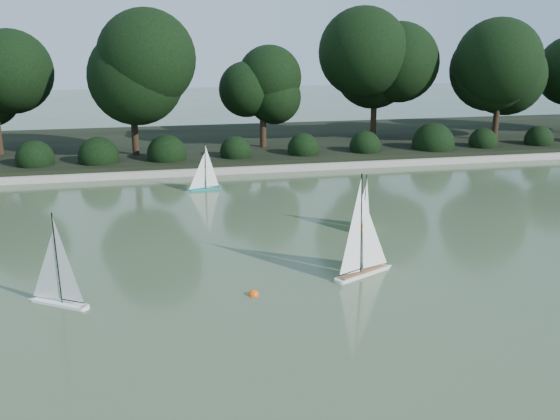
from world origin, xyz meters
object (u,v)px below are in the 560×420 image
object	(u,v)px
sailboat_white_a	(54,289)
race_buoy	(254,295)
sailboat_white_b	(367,257)
sailboat_teal	(202,183)
sailboat_orange	(361,220)

from	to	relation	value
sailboat_white_a	race_buoy	world-z (taller)	sailboat_white_a
sailboat_white_b	sailboat_white_a	bearing A→B (deg)	-178.10
sailboat_teal	sailboat_orange	bearing A→B (deg)	-54.88
sailboat_white_a	sailboat_orange	xyz separation A→B (m)	(5.54, 2.48, -0.05)
sailboat_teal	race_buoy	bearing A→B (deg)	-89.14
sailboat_white_a	sailboat_orange	bearing A→B (deg)	24.10
sailboat_orange	sailboat_teal	bearing A→B (deg)	125.12
sailboat_white_a	sailboat_teal	world-z (taller)	sailboat_white_a
sailboat_white_b	sailboat_orange	bearing A→B (deg)	72.82
sailboat_teal	race_buoy	world-z (taller)	sailboat_teal
sailboat_white_a	race_buoy	bearing A→B (deg)	-6.17
sailboat_white_a	sailboat_teal	distance (m)	7.00
race_buoy	sailboat_white_b	bearing A→B (deg)	13.43
sailboat_white_b	sailboat_teal	size ratio (longest dim) A/B	1.41
sailboat_white_a	sailboat_orange	world-z (taller)	sailboat_white_a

